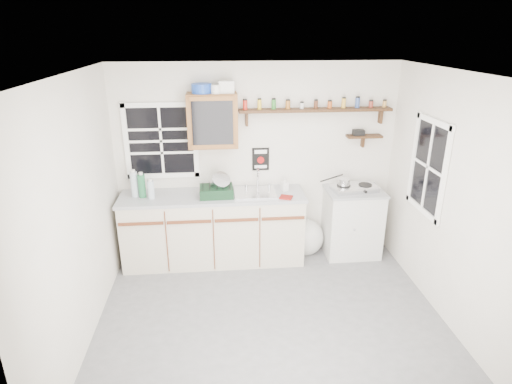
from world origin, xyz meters
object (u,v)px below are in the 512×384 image
Objects in this scene: spice_shelf at (315,109)px; main_cabinet at (214,228)px; right_cabinet at (352,222)px; dish_rack at (218,189)px; upper_cabinet at (213,120)px; hotplate at (354,188)px.

main_cabinet is at bearing -170.71° from spice_shelf.
dish_rack reaches higher than right_cabinet.
main_cabinet is 0.56m from dish_rack.
upper_cabinet is (0.03, 0.14, 1.36)m from main_cabinet.
spice_shelf is (1.27, 0.07, 0.10)m from upper_cabinet.
spice_shelf is 4.60× the size of dish_rack.
dish_rack is (-1.23, -0.26, -0.91)m from spice_shelf.
hotplate is at bearing 0.17° from main_cabinet.
upper_cabinet is at bearing -176.87° from spice_shelf.
main_cabinet is at bearing -103.68° from upper_cabinet.
spice_shelf is 1.13m from hotplate.
right_cabinet is at bearing 0.79° from main_cabinet.
upper_cabinet reaches higher than hotplate.
upper_cabinet is (-1.80, 0.12, 1.37)m from right_cabinet.
spice_shelf is at bearing 10.62° from dish_rack.
right_cabinet is 1.40× the size of upper_cabinet.
hotplate is (1.75, 0.06, -0.07)m from dish_rack.
upper_cabinet is at bearing 98.07° from dish_rack.
spice_shelf is (1.30, 0.21, 1.47)m from main_cabinet.
spice_shelf is (-0.53, 0.19, 1.47)m from right_cabinet.
hotplate reaches higher than right_cabinet.
upper_cabinet is at bearing 168.97° from hotplate.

